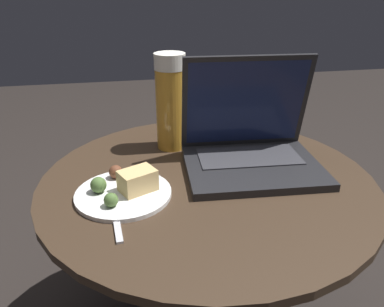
# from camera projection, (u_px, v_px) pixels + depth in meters

# --- Properties ---
(table) EXTENTS (0.75, 0.75, 0.51)m
(table) POSITION_uv_depth(u_px,v_px,m) (206.00, 219.00, 0.90)
(table) COLOR #515156
(table) RESTS_ON ground_plane
(laptop) EXTENTS (0.33, 0.26, 0.25)m
(laptop) POSITION_uv_depth(u_px,v_px,m) (250.00, 144.00, 0.89)
(laptop) COLOR #232326
(laptop) RESTS_ON table
(beer_glass) EXTENTS (0.08, 0.08, 0.25)m
(beer_glass) POSITION_uv_depth(u_px,v_px,m) (171.00, 102.00, 0.95)
(beer_glass) COLOR gold
(beer_glass) RESTS_ON table
(snack_plate) EXTENTS (0.20, 0.20, 0.05)m
(snack_plate) POSITION_uv_depth(u_px,v_px,m) (125.00, 189.00, 0.77)
(snack_plate) COLOR white
(snack_plate) RESTS_ON table
(fork) EXTENTS (0.03, 0.17, 0.00)m
(fork) POSITION_uv_depth(u_px,v_px,m) (115.00, 212.00, 0.72)
(fork) COLOR silver
(fork) RESTS_ON table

